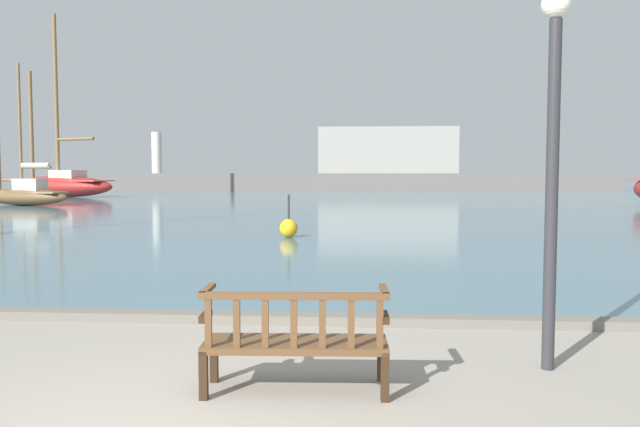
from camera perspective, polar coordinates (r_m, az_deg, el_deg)
The scene contains 8 objects.
harbor_water at distance 48.00m, azimuth 2.47°, elevation 1.52°, with size 100.00×80.00×0.08m, color slate.
quay_edge_kerb at distance 8.13m, azimuth -6.19°, elevation -9.47°, with size 40.00×0.30×0.12m, color slate.
park_bench at distance 5.52m, azimuth -2.27°, elevation -11.45°, with size 1.62×0.59×0.92m.
sailboat_outer_port at distance 38.76m, azimuth -25.40°, elevation 1.67°, with size 6.80×3.30×7.89m.
sailboat_far_starboard at distance 51.10m, azimuth -22.62°, elevation 2.61°, with size 11.61×5.94×13.64m.
lamp_post at distance 6.39m, azimuth 20.54°, elevation 6.50°, with size 0.28×0.28×3.65m.
channel_buoy at distance 17.73m, azimuth -2.88°, elevation -1.31°, with size 0.52×0.52×1.22m.
far_breakwater at distance 61.74m, azimuth 3.80°, elevation 3.89°, with size 51.45×2.40×6.37m.
Camera 1 is at (1.44, -3.94, 1.92)m, focal length 35.00 mm.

